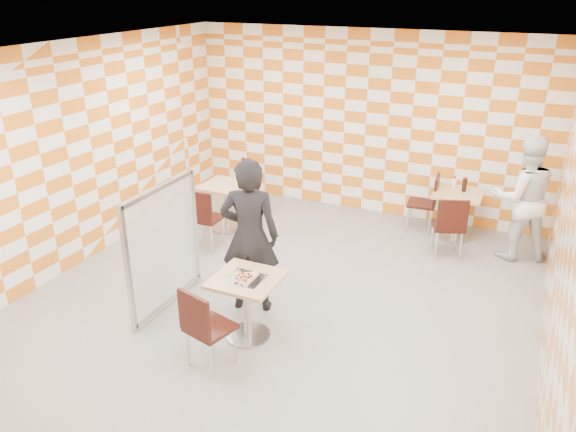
# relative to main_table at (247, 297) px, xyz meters

# --- Properties ---
(room_shell) EXTENTS (7.00, 7.00, 7.00)m
(room_shell) POSITION_rel_main_table_xyz_m (-0.00, 1.21, 0.99)
(room_shell) COLOR gray
(room_shell) RESTS_ON ground
(main_table) EXTENTS (0.70, 0.70, 0.75)m
(main_table) POSITION_rel_main_table_xyz_m (0.00, 0.00, 0.00)
(main_table) COLOR tan
(main_table) RESTS_ON ground
(second_table) EXTENTS (0.70, 0.70, 0.75)m
(second_table) POSITION_rel_main_table_xyz_m (1.65, 3.60, 0.00)
(second_table) COLOR tan
(second_table) RESTS_ON ground
(empty_table) EXTENTS (0.70, 0.70, 0.75)m
(empty_table) POSITION_rel_main_table_xyz_m (-1.70, 2.46, 0.00)
(empty_table) COLOR tan
(empty_table) RESTS_ON ground
(chair_main_front) EXTENTS (0.52, 0.52, 0.92)m
(chair_main_front) POSITION_rel_main_table_xyz_m (-0.13, -0.68, 0.04)
(chair_main_front) COLOR black
(chair_main_front) RESTS_ON ground
(chair_second_front) EXTENTS (0.54, 0.55, 0.92)m
(chair_second_front) POSITION_rel_main_table_xyz_m (1.67, 2.88, 0.04)
(chair_second_front) COLOR black
(chair_second_front) RESTS_ON ground
(chair_second_side) EXTENTS (0.46, 0.45, 0.92)m
(chair_second_side) POSITION_rel_main_table_xyz_m (1.21, 3.69, 0.04)
(chair_second_side) COLOR black
(chair_second_side) RESTS_ON ground
(chair_empty_near) EXTENTS (0.43, 0.44, 0.92)m
(chair_empty_near) POSITION_rel_main_table_xyz_m (-1.64, 1.70, 0.04)
(chair_empty_near) COLOR black
(chair_empty_near) RESTS_ON ground
(chair_empty_far) EXTENTS (0.55, 0.56, 0.92)m
(chair_empty_far) POSITION_rel_main_table_xyz_m (-1.71, 3.14, 0.04)
(chair_empty_far) COLOR black
(chair_empty_far) RESTS_ON ground
(partition) EXTENTS (0.08, 1.38, 1.55)m
(partition) POSITION_rel_main_table_xyz_m (-1.20, 0.19, 0.28)
(partition) COLOR white
(partition) RESTS_ON ground
(man_dark) EXTENTS (0.79, 0.64, 1.89)m
(man_dark) POSITION_rel_main_table_xyz_m (-0.26, 0.58, 0.43)
(man_dark) COLOR black
(man_dark) RESTS_ON ground
(man_white) EXTENTS (1.06, 0.95, 1.80)m
(man_white) POSITION_rel_main_table_xyz_m (2.55, 3.33, 0.39)
(man_white) COLOR white
(man_white) RESTS_ON ground
(pizza_on_foil) EXTENTS (0.40, 0.40, 0.04)m
(pizza_on_foil) POSITION_rel_main_table_xyz_m (-0.00, -0.02, 0.26)
(pizza_on_foil) COLOR silver
(pizza_on_foil) RESTS_ON main_table
(sport_bottle) EXTENTS (0.06, 0.06, 0.20)m
(sport_bottle) POSITION_rel_main_table_xyz_m (1.56, 3.74, 0.33)
(sport_bottle) COLOR white
(sport_bottle) RESTS_ON second_table
(soda_bottle) EXTENTS (0.07, 0.07, 0.23)m
(soda_bottle) POSITION_rel_main_table_xyz_m (1.72, 3.69, 0.34)
(soda_bottle) COLOR black
(soda_bottle) RESTS_ON second_table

